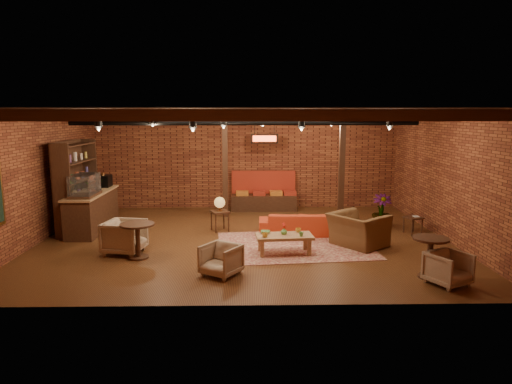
{
  "coord_description": "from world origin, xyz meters",
  "views": [
    {
      "loc": [
        0.07,
        -11.06,
        3.1
      ],
      "look_at": [
        0.28,
        0.2,
        1.17
      ],
      "focal_mm": 32.0,
      "sensor_mm": 36.0,
      "label": 1
    }
  ],
  "objects_px": {
    "side_table_book": "(413,218)",
    "armchair_b": "(221,258)",
    "coffee_table": "(284,237)",
    "plant_tall": "(383,178)",
    "armchair_far": "(448,267)",
    "armchair_right": "(358,224)",
    "round_table_right": "(430,251)",
    "sofa": "(297,224)",
    "side_table_lamp": "(220,205)",
    "armchair_a": "(125,235)",
    "round_table_left": "(138,235)"
  },
  "relations": [
    {
      "from": "round_table_left",
      "to": "coffee_table",
      "type": "bearing_deg",
      "value": 4.76
    },
    {
      "from": "armchair_a",
      "to": "side_table_book",
      "type": "height_order",
      "value": "armchair_a"
    },
    {
      "from": "coffee_table",
      "to": "plant_tall",
      "type": "xyz_separation_m",
      "value": [
        2.89,
        2.34,
        1.01
      ]
    },
    {
      "from": "sofa",
      "to": "armchair_right",
      "type": "relative_size",
      "value": 1.65
    },
    {
      "from": "armchair_right",
      "to": "round_table_right",
      "type": "distance_m",
      "value": 2.32
    },
    {
      "from": "armchair_b",
      "to": "plant_tall",
      "type": "xyz_separation_m",
      "value": [
        4.21,
        3.7,
        1.05
      ]
    },
    {
      "from": "armchair_right",
      "to": "side_table_book",
      "type": "height_order",
      "value": "armchair_right"
    },
    {
      "from": "coffee_table",
      "to": "round_table_right",
      "type": "distance_m",
      "value": 3.1
    },
    {
      "from": "coffee_table",
      "to": "plant_tall",
      "type": "height_order",
      "value": "plant_tall"
    },
    {
      "from": "sofa",
      "to": "armchair_far",
      "type": "height_order",
      "value": "armchair_far"
    },
    {
      "from": "armchair_b",
      "to": "round_table_right",
      "type": "height_order",
      "value": "round_table_right"
    },
    {
      "from": "coffee_table",
      "to": "side_table_lamp",
      "type": "bearing_deg",
      "value": 127.04
    },
    {
      "from": "side_table_book",
      "to": "round_table_right",
      "type": "distance_m",
      "value": 3.35
    },
    {
      "from": "round_table_left",
      "to": "round_table_right",
      "type": "height_order",
      "value": "round_table_right"
    },
    {
      "from": "round_table_right",
      "to": "plant_tall",
      "type": "relative_size",
      "value": 0.28
    },
    {
      "from": "sofa",
      "to": "armchair_a",
      "type": "bearing_deg",
      "value": 22.54
    },
    {
      "from": "coffee_table",
      "to": "armchair_a",
      "type": "bearing_deg",
      "value": 178.47
    },
    {
      "from": "armchair_far",
      "to": "sofa",
      "type": "bearing_deg",
      "value": 95.87
    },
    {
      "from": "armchair_right",
      "to": "armchair_far",
      "type": "distance_m",
      "value": 2.74
    },
    {
      "from": "coffee_table",
      "to": "round_table_right",
      "type": "xyz_separation_m",
      "value": [
        2.67,
        -1.58,
        0.15
      ]
    },
    {
      "from": "round_table_left",
      "to": "armchair_a",
      "type": "xyz_separation_m",
      "value": [
        -0.38,
        0.36,
        -0.11
      ]
    },
    {
      "from": "sofa",
      "to": "armchair_a",
      "type": "relative_size",
      "value": 2.38
    },
    {
      "from": "armchair_right",
      "to": "side_table_book",
      "type": "relative_size",
      "value": 2.3
    },
    {
      "from": "round_table_left",
      "to": "plant_tall",
      "type": "xyz_separation_m",
      "value": [
        6.07,
        2.61,
        0.87
      ]
    },
    {
      "from": "coffee_table",
      "to": "round_table_left",
      "type": "height_order",
      "value": "round_table_left"
    },
    {
      "from": "armchair_a",
      "to": "side_table_book",
      "type": "relative_size",
      "value": 1.59
    },
    {
      "from": "side_table_book",
      "to": "plant_tall",
      "type": "xyz_separation_m",
      "value": [
        -0.64,
        0.68,
        0.98
      ]
    },
    {
      "from": "sofa",
      "to": "armchair_b",
      "type": "xyz_separation_m",
      "value": [
        -1.81,
        -3.0,
        0.05
      ]
    },
    {
      "from": "sofa",
      "to": "armchair_b",
      "type": "height_order",
      "value": "armchair_b"
    },
    {
      "from": "plant_tall",
      "to": "armchair_a",
      "type": "bearing_deg",
      "value": -160.82
    },
    {
      "from": "round_table_left",
      "to": "armchair_right",
      "type": "relative_size",
      "value": 0.64
    },
    {
      "from": "armchair_b",
      "to": "side_table_book",
      "type": "distance_m",
      "value": 5.72
    },
    {
      "from": "sofa",
      "to": "plant_tall",
      "type": "xyz_separation_m",
      "value": [
        2.4,
        0.7,
        1.1
      ]
    },
    {
      "from": "round_table_left",
      "to": "armchair_b",
      "type": "bearing_deg",
      "value": -30.52
    },
    {
      "from": "armchair_a",
      "to": "armchair_right",
      "type": "relative_size",
      "value": 0.69
    },
    {
      "from": "coffee_table",
      "to": "side_table_lamp",
      "type": "xyz_separation_m",
      "value": [
        -1.55,
        2.05,
        0.32
      ]
    },
    {
      "from": "armchair_b",
      "to": "armchair_far",
      "type": "bearing_deg",
      "value": 25.52
    },
    {
      "from": "side_table_lamp",
      "to": "armchair_b",
      "type": "relative_size",
      "value": 1.37
    },
    {
      "from": "side_table_book",
      "to": "armchair_b",
      "type": "bearing_deg",
      "value": -148.03
    },
    {
      "from": "coffee_table",
      "to": "armchair_far",
      "type": "height_order",
      "value": "coffee_table"
    },
    {
      "from": "sofa",
      "to": "side_table_lamp",
      "type": "xyz_separation_m",
      "value": [
        -2.04,
        0.41,
        0.41
      ]
    },
    {
      "from": "armchair_b",
      "to": "plant_tall",
      "type": "distance_m",
      "value": 5.71
    },
    {
      "from": "coffee_table",
      "to": "side_table_book",
      "type": "xyz_separation_m",
      "value": [
        3.52,
        1.66,
        0.03
      ]
    },
    {
      "from": "armchair_b",
      "to": "armchair_a",
      "type": "bearing_deg",
      "value": -179.54
    },
    {
      "from": "side_table_book",
      "to": "armchair_a",
      "type": "bearing_deg",
      "value": -167.53
    },
    {
      "from": "armchair_right",
      "to": "armchair_far",
      "type": "height_order",
      "value": "armchair_right"
    },
    {
      "from": "coffee_table",
      "to": "side_table_book",
      "type": "relative_size",
      "value": 2.5
    },
    {
      "from": "coffee_table",
      "to": "armchair_a",
      "type": "distance_m",
      "value": 3.57
    },
    {
      "from": "coffee_table",
      "to": "armchair_b",
      "type": "distance_m",
      "value": 1.9
    },
    {
      "from": "sofa",
      "to": "side_table_book",
      "type": "relative_size",
      "value": 3.79
    }
  ]
}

